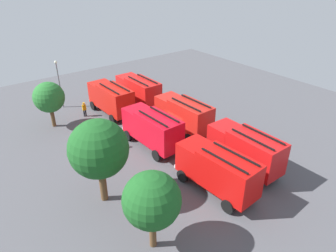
# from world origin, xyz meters

# --- Properties ---
(ground_plane) EXTENTS (54.55, 54.55, 0.00)m
(ground_plane) POSITION_xyz_m (0.00, 0.00, 0.00)
(ground_plane) COLOR #4C4C51
(fire_truck_0) EXTENTS (7.21, 2.77, 3.88)m
(fire_truck_0) POSITION_xyz_m (-8.53, -2.02, 2.15)
(fire_truck_0) COLOR red
(fire_truck_0) RESTS_ON ground
(fire_truck_1) EXTENTS (7.27, 2.93, 3.88)m
(fire_truck_1) POSITION_xyz_m (0.09, -2.16, 2.15)
(fire_truck_1) COLOR red
(fire_truck_1) RESTS_ON ground
(fire_truck_2) EXTENTS (7.22, 2.80, 3.88)m
(fire_truck_2) POSITION_xyz_m (8.94, -2.07, 2.15)
(fire_truck_2) COLOR red
(fire_truck_2) RESTS_ON ground
(fire_truck_3) EXTENTS (7.34, 3.14, 3.88)m
(fire_truck_3) POSITION_xyz_m (-9.20, 2.14, 2.15)
(fire_truck_3) COLOR red
(fire_truck_3) RESTS_ON ground
(fire_truck_4) EXTENTS (7.29, 2.99, 3.88)m
(fire_truck_4) POSITION_xyz_m (-0.45, 2.33, 2.15)
(fire_truck_4) COLOR red
(fire_truck_4) RESTS_ON ground
(fire_truck_5) EXTENTS (7.26, 2.92, 3.88)m
(fire_truck_5) POSITION_xyz_m (8.81, 1.94, 2.15)
(fire_truck_5) COLOR red
(fire_truck_5) RESTS_ON ground
(firefighter_0) EXTENTS (0.29, 0.43, 1.76)m
(firefighter_0) POSITION_xyz_m (10.24, 4.87, 0.99)
(firefighter_0) COLOR black
(firefighter_0) RESTS_ON ground
(firefighter_1) EXTENTS (0.46, 0.32, 1.73)m
(firefighter_1) POSITION_xyz_m (1.76, 5.68, 0.97)
(firefighter_1) COLOR black
(firefighter_1) RESTS_ON ground
(tree_0) EXTENTS (3.68, 3.68, 5.70)m
(tree_0) POSITION_xyz_m (-10.63, 9.37, 3.83)
(tree_0) COLOR brown
(tree_0) RESTS_ON ground
(tree_1) EXTENTS (4.45, 4.45, 6.89)m
(tree_1) POSITION_xyz_m (-4.59, 9.83, 4.64)
(tree_1) COLOR brown
(tree_1) RESTS_ON ground
(tree_2) EXTENTS (3.39, 3.39, 5.25)m
(tree_2) POSITION_xyz_m (10.01, 8.74, 3.53)
(tree_2) COLOR brown
(tree_2) RESTS_ON ground
(traffic_cone_0) EXTENTS (0.47, 0.47, 0.67)m
(traffic_cone_0) POSITION_xyz_m (5.25, 5.30, 0.33)
(traffic_cone_0) COLOR #F2600C
(traffic_cone_0) RESTS_ON ground
(lamppost) EXTENTS (0.36, 0.36, 6.12)m
(lamppost) POSITION_xyz_m (14.49, 6.00, 3.62)
(lamppost) COLOR slate
(lamppost) RESTS_ON ground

